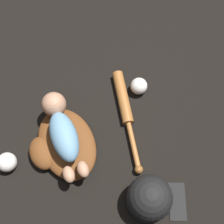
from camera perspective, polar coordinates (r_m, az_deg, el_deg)
name	(u,v)px	position (r m, az deg, el deg)	size (l,w,h in m)	color
ground_plane	(61,146)	(1.35, -9.31, -6.17)	(6.00, 6.00, 0.00)	black
baseball_glove	(63,144)	(1.31, -8.97, -5.88)	(0.39, 0.34, 0.07)	brown
baby_figure	(62,129)	(1.24, -9.15, -3.09)	(0.37, 0.20, 0.10)	#6693B2
baseball_bat	(125,107)	(1.37, 2.37, 0.85)	(0.47, 0.11, 0.05)	#9E602D
baseball	(139,86)	(1.40, 4.94, 4.74)	(0.08, 0.08, 0.08)	white
baseball_spare	(7,162)	(1.34, -18.66, -8.69)	(0.08, 0.08, 0.08)	white
baseball_cap	(149,198)	(1.22, 6.86, -15.40)	(0.17, 0.24, 0.17)	black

